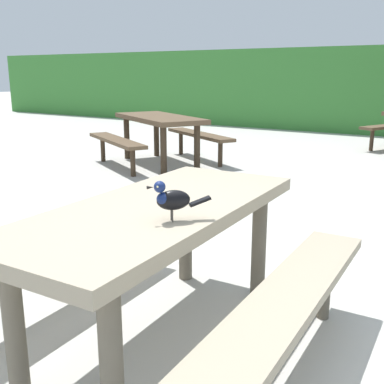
{
  "coord_description": "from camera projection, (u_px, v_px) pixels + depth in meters",
  "views": [
    {
      "loc": [
        1.02,
        -1.74,
        1.38
      ],
      "look_at": [
        -0.13,
        0.03,
        0.84
      ],
      "focal_mm": 43.91,
      "sensor_mm": 36.0,
      "label": 1
    }
  ],
  "objects": [
    {
      "name": "ground_plane",
      "position": [
        210.0,
        363.0,
        2.29
      ],
      "size": [
        60.0,
        60.0,
        0.0
      ],
      "primitive_type": "plane",
      "color": "#B7B5AD"
    },
    {
      "name": "picnic_table_mid_left",
      "position": [
        159.0,
        128.0,
        7.15
      ],
      "size": [
        2.3,
        2.29,
        0.74
      ],
      "color": "brown",
      "rests_on": "ground"
    },
    {
      "name": "bird_grackle",
      "position": [
        171.0,
        199.0,
        2.05
      ],
      "size": [
        0.21,
        0.23,
        0.18
      ],
      "color": "black",
      "rests_on": "picnic_table_foreground"
    },
    {
      "name": "picnic_table_foreground",
      "position": [
        158.0,
        239.0,
        2.39
      ],
      "size": [
        1.75,
        1.83,
        0.74
      ],
      "color": "gray",
      "rests_on": "ground"
    }
  ]
}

